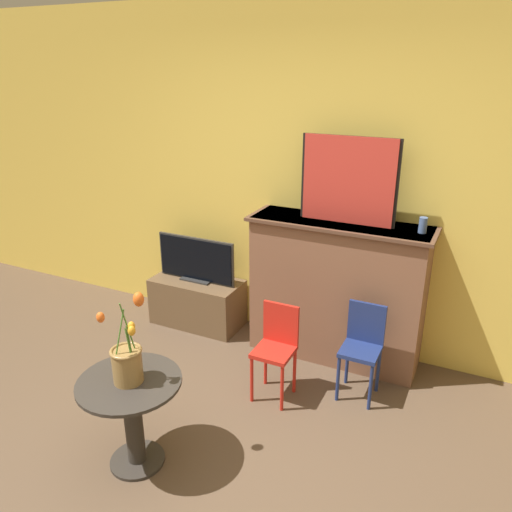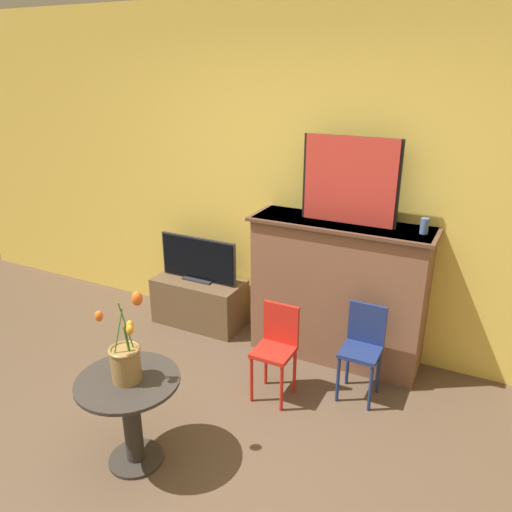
% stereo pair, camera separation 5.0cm
% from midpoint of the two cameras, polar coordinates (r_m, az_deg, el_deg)
% --- Properties ---
extents(wall_back, '(8.00, 0.06, 2.70)m').
position_cam_midpoint_polar(wall_back, '(3.95, 6.88, 8.27)').
color(wall_back, '#EAC651').
rests_on(wall_back, ground).
extents(fireplace_mantel, '(1.38, 0.43, 1.13)m').
position_cam_midpoint_polar(fireplace_mantel, '(3.93, 8.80, -3.84)').
color(fireplace_mantel, brown).
rests_on(fireplace_mantel, ground).
extents(painting, '(0.71, 0.03, 0.62)m').
position_cam_midpoint_polar(painting, '(3.64, 10.13, 8.50)').
color(painting, black).
rests_on(painting, fireplace_mantel).
extents(mantel_candle, '(0.06, 0.06, 0.11)m').
position_cam_midpoint_polar(mantel_candle, '(3.60, 18.16, 3.37)').
color(mantel_candle, '#4C6699').
rests_on(mantel_candle, fireplace_mantel).
extents(tv_stand, '(0.80, 0.40, 0.42)m').
position_cam_midpoint_polar(tv_stand, '(4.55, -7.00, -5.21)').
color(tv_stand, brown).
rests_on(tv_stand, ground).
extents(tv_monitor, '(0.74, 0.12, 0.40)m').
position_cam_midpoint_polar(tv_monitor, '(4.39, -7.19, -0.47)').
color(tv_monitor, '#2D2D2D').
rests_on(tv_monitor, tv_stand).
extents(chair_red, '(0.26, 0.26, 0.68)m').
position_cam_midpoint_polar(chair_red, '(3.52, 1.95, -10.06)').
color(chair_red, red).
rests_on(chair_red, ground).
extents(chair_blue, '(0.26, 0.26, 0.68)m').
position_cam_midpoint_polar(chair_blue, '(3.60, 11.68, -9.78)').
color(chair_blue, navy).
rests_on(chair_blue, ground).
extents(side_table, '(0.59, 0.59, 0.57)m').
position_cam_midpoint_polar(side_table, '(3.07, -14.43, -16.74)').
color(side_table, '#332D28').
rests_on(side_table, ground).
extents(vase_tulips, '(0.18, 0.24, 0.52)m').
position_cam_midpoint_polar(vase_tulips, '(2.88, -14.98, -11.39)').
color(vase_tulips, olive).
rests_on(vase_tulips, side_table).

